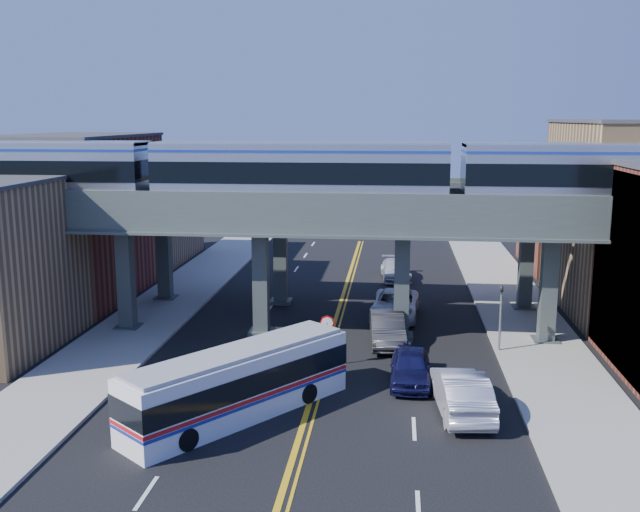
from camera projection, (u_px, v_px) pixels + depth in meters
The scene contains 19 objects.
ground at pixel (314, 388), 33.04m from camera, with size 120.00×120.00×0.00m, color black.
sidewalk_west at pixel (148, 319), 43.99m from camera, with size 5.00×70.00×0.16m, color gray.
sidewalk_east at pixel (529, 331), 41.58m from camera, with size 5.00×70.00×0.16m, color gray.
building_west_b at pixel (77, 217), 49.54m from camera, with size 8.00×14.00×11.00m, color brown.
building_west_c at pixel (143, 214), 62.52m from camera, with size 8.00×10.00×8.00m, color #99794F.
building_east_b at pixel (630, 218), 45.57m from camera, with size 8.00×14.00×12.00m, color #99794F.
building_east_c at pixel (578, 214), 58.55m from camera, with size 8.00×10.00×9.00m, color brown.
mural_panel at pixel (622, 276), 34.51m from camera, with size 0.10×9.50×9.50m, color teal.
elevated_viaduct_near at pixel (331, 224), 39.61m from camera, with size 52.00×3.60×7.40m.
elevated_viaduct_far at pixel (341, 209), 46.44m from camera, with size 52.00×3.60×7.40m.
transit_train at pixel (300, 172), 39.24m from camera, with size 49.99×3.14×3.66m.
stop_sign at pixel (327, 332), 35.60m from camera, with size 0.76×0.09×2.63m.
traffic_signal at pixel (501, 311), 37.49m from camera, with size 0.15×0.18×4.10m.
transit_bus at pixel (239, 384), 29.65m from camera, with size 8.47×9.83×2.74m.
car_lane_a at pixel (411, 367), 33.45m from camera, with size 1.88×4.68×1.59m, color #0F0F38.
car_lane_b at pixel (387, 329), 39.30m from camera, with size 1.82×5.23×1.72m, color #29292B.
car_lane_c at pixel (395, 305), 44.42m from camera, with size 2.77×6.02×1.67m, color silver.
car_lane_d at pixel (396, 270), 55.07m from camera, with size 2.09×5.14×1.49m, color silver.
car_parked_curb at pixel (461, 392), 30.08m from camera, with size 1.95×5.59×1.84m, color #B6B5BA.
Camera 1 is at (3.59, -31.06, 12.30)m, focal length 40.00 mm.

